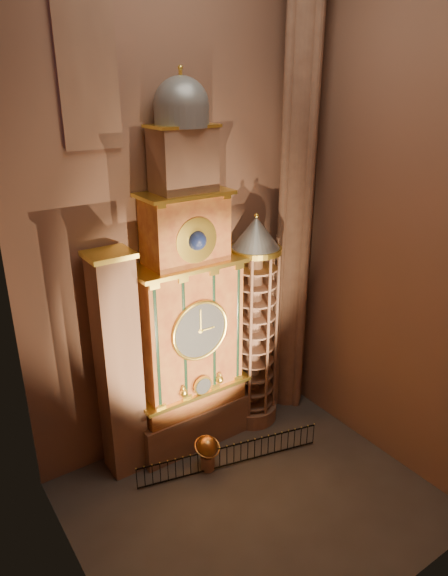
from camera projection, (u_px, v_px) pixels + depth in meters
floor at (253, 501)px, 21.35m from camera, size 14.00×14.00×0.00m
wall_back at (173, 214)px, 21.78m from camera, size 22.00×0.00×22.00m
wall_left at (52, 296)px, 13.53m from camera, size 0.00×22.00×22.00m
wall_right at (395, 220)px, 20.87m from camera, size 0.00×22.00×22.00m
astronomical_clock at (188, 315)px, 22.62m from camera, size 5.60×2.41×16.70m
portrait_tower at (119, 367)px, 21.43m from camera, size 1.80×1.60×10.20m
stair_turret at (254, 325)px, 24.78m from camera, size 2.50×2.50×10.80m
gothic_pier at (296, 200)px, 24.21m from camera, size 2.04×2.04×22.00m
stained_glass_window at (88, 73)px, 17.96m from camera, size 2.20×0.14×5.20m
celestial_globe at (207, 450)px, 22.78m from camera, size 1.20×1.13×1.70m
iron_railing at (230, 455)px, 23.11m from camera, size 8.28×2.10×1.08m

